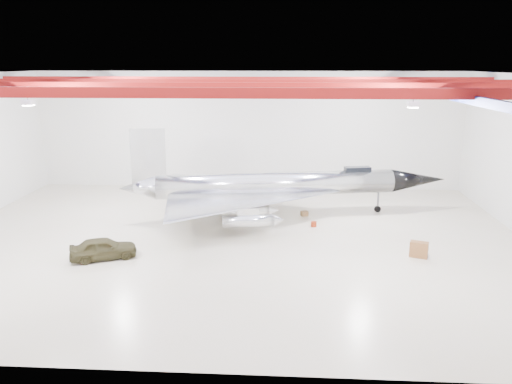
{
  "coord_description": "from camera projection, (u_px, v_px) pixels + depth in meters",
  "views": [
    {
      "loc": [
        3.62,
        -31.87,
        11.73
      ],
      "look_at": [
        1.58,
        2.0,
        2.92
      ],
      "focal_mm": 35.0,
      "sensor_mm": 36.0,
      "label": 1
    }
  ],
  "objects": [
    {
      "name": "wall_back",
      "position": [
        248.0,
        131.0,
        47.06
      ],
      "size": [
        40.0,
        0.0,
        40.0
      ],
      "primitive_type": "plane",
      "rotation": [
        1.57,
        0.0,
        0.0
      ],
      "color": "silver",
      "rests_on": "floor"
    },
    {
      "name": "jet_aircraft",
      "position": [
        276.0,
        187.0,
        38.83
      ],
      "size": [
        25.75,
        17.19,
        7.06
      ],
      "rotation": [
        0.0,
        0.0,
        0.18
      ],
      "color": "silver",
      "rests_on": "floor"
    },
    {
      "name": "oil_barrel",
      "position": [
        213.0,
        209.0,
        40.63
      ],
      "size": [
        0.58,
        0.5,
        0.36
      ],
      "primitive_type": "cube",
      "rotation": [
        0.0,
        0.0,
        0.18
      ],
      "color": "olive",
      "rests_on": "floor"
    },
    {
      "name": "crate_small",
      "position": [
        181.0,
        213.0,
        39.59
      ],
      "size": [
        0.45,
        0.39,
        0.27
      ],
      "primitive_type": "cube",
      "rotation": [
        0.0,
        0.0,
        -0.23
      ],
      "color": "#59595B",
      "rests_on": "floor"
    },
    {
      "name": "spares_box",
      "position": [
        281.0,
        198.0,
        44.07
      ],
      "size": [
        0.48,
        0.48,
        0.36
      ],
      "primitive_type": "cylinder",
      "rotation": [
        0.0,
        0.0,
        -0.25
      ],
      "color": "#59595B",
      "rests_on": "floor"
    },
    {
      "name": "ceiling",
      "position": [
        229.0,
        75.0,
        31.19
      ],
      "size": [
        40.0,
        40.0,
        0.0
      ],
      "primitive_type": "plane",
      "rotation": [
        3.14,
        0.0,
        0.0
      ],
      "color": "#0A0F38",
      "rests_on": "wall_back"
    },
    {
      "name": "desk",
      "position": [
        419.0,
        250.0,
        30.91
      ],
      "size": [
        1.21,
        0.89,
        1.0
      ],
      "primitive_type": "cube",
      "rotation": [
        0.0,
        0.0,
        -0.36
      ],
      "color": "brown",
      "rests_on": "floor"
    },
    {
      "name": "floor",
      "position": [
        231.0,
        240.0,
        33.95
      ],
      "size": [
        40.0,
        40.0,
        0.0
      ],
      "primitive_type": "plane",
      "color": "beige",
      "rests_on": "ground"
    },
    {
      "name": "crate_ply",
      "position": [
        174.0,
        213.0,
        39.49
      ],
      "size": [
        0.58,
        0.52,
        0.33
      ],
      "primitive_type": "cube",
      "rotation": [
        0.0,
        0.0,
        0.33
      ],
      "color": "olive",
      "rests_on": "floor"
    },
    {
      "name": "engine_drum",
      "position": [
        239.0,
        223.0,
        37.09
      ],
      "size": [
        0.45,
        0.45,
        0.39
      ],
      "primitive_type": "cylinder",
      "rotation": [
        0.0,
        0.0,
        -0.05
      ],
      "color": "#59595B",
      "rests_on": "floor"
    },
    {
      "name": "jeep",
      "position": [
        103.0,
        248.0,
        30.64
      ],
      "size": [
        4.3,
        2.99,
        1.36
      ],
      "primitive_type": "imported",
      "rotation": [
        0.0,
        0.0,
        1.96
      ],
      "color": "#38331C",
      "rests_on": "floor"
    },
    {
      "name": "parts_bin",
      "position": [
        304.0,
        213.0,
        39.37
      ],
      "size": [
        0.65,
        0.59,
        0.38
      ],
      "primitive_type": "cube",
      "rotation": [
        0.0,
        0.0,
        0.36
      ],
      "color": "olive",
      "rests_on": "floor"
    },
    {
      "name": "ceiling_structure",
      "position": [
        229.0,
        86.0,
        31.36
      ],
      "size": [
        39.5,
        29.5,
        1.08
      ],
      "color": "maroon",
      "rests_on": "ceiling"
    },
    {
      "name": "toolbox_red",
      "position": [
        237.0,
        205.0,
        42.03
      ],
      "size": [
        0.39,
        0.32,
        0.27
      ],
      "primitive_type": "cube",
      "rotation": [
        0.0,
        0.0,
        -0.02
      ],
      "color": "maroon",
      "rests_on": "floor"
    },
    {
      "name": "tool_chest",
      "position": [
        314.0,
        224.0,
        36.78
      ],
      "size": [
        0.44,
        0.44,
        0.38
      ],
      "primitive_type": "cylinder",
      "rotation": [
        0.0,
        0.0,
        -0.02
      ],
      "color": "maroon",
      "rests_on": "floor"
    }
  ]
}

